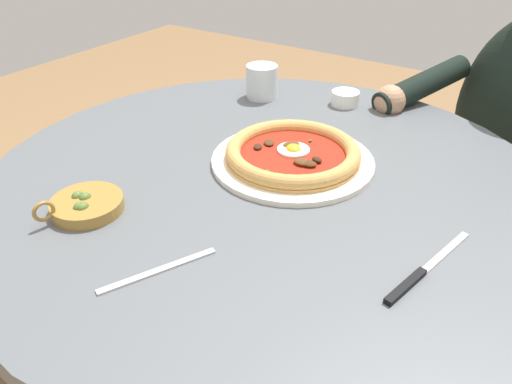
# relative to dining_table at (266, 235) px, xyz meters

# --- Properties ---
(dining_table) EXTENTS (0.99, 0.99, 0.76)m
(dining_table) POSITION_rel_dining_table_xyz_m (0.00, 0.00, 0.00)
(dining_table) COLOR #565B60
(dining_table) RESTS_ON ground
(pizza_on_plate) EXTENTS (0.29, 0.29, 0.04)m
(pizza_on_plate) POSITION_rel_dining_table_xyz_m (0.06, -0.02, 0.15)
(pizza_on_plate) COLOR white
(pizza_on_plate) RESTS_ON dining_table
(water_glass) EXTENTS (0.07, 0.07, 0.08)m
(water_glass) POSITION_rel_dining_table_xyz_m (0.30, 0.20, 0.16)
(water_glass) COLOR silver
(water_glass) RESTS_ON dining_table
(steak_knife) EXTENTS (0.20, 0.05, 0.01)m
(steak_knife) POSITION_rel_dining_table_xyz_m (-0.11, -0.30, 0.13)
(steak_knife) COLOR silver
(steak_knife) RESTS_ON dining_table
(ramekin_capers) EXTENTS (0.06, 0.06, 0.03)m
(ramekin_capers) POSITION_rel_dining_table_xyz_m (0.37, 0.02, 0.15)
(ramekin_capers) COLOR white
(ramekin_capers) RESTS_ON dining_table
(olive_pan) EXTENTS (0.13, 0.11, 0.04)m
(olive_pan) POSITION_rel_dining_table_xyz_m (-0.25, 0.17, 0.14)
(olive_pan) COLOR olive
(olive_pan) RESTS_ON dining_table
(fork_utensil) EXTENTS (0.15, 0.08, 0.00)m
(fork_utensil) POSITION_rel_dining_table_xyz_m (-0.29, -0.02, 0.13)
(fork_utensil) COLOR #BCBCC1
(fork_utensil) RESTS_ON dining_table
(diner_person) EXTENTS (0.45, 0.52, 1.15)m
(diner_person) POSITION_rel_dining_table_xyz_m (0.60, -0.33, -0.12)
(diner_person) COLOR #282833
(diner_person) RESTS_ON ground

